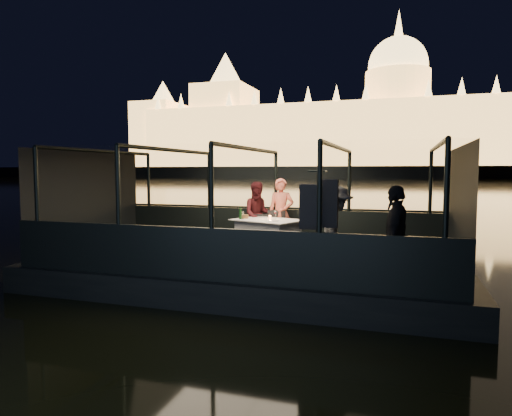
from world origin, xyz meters
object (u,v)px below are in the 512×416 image
(wine_bottle, at_px, (240,213))
(passenger_dark, at_px, (396,235))
(person_man_maroon, at_px, (258,217))
(passenger_stripe, at_px, (335,229))
(person_woman_coral, at_px, (281,217))
(coat_stand, at_px, (317,229))
(chair_port_right, at_px, (274,231))
(chair_port_left, at_px, (258,230))
(dining_table_central, at_px, (268,236))

(wine_bottle, bearing_deg, passenger_dark, -32.96)
(person_man_maroon, bearing_deg, passenger_stripe, -73.93)
(person_woman_coral, xyz_separation_m, passenger_dark, (2.67, -3.07, 0.10))
(coat_stand, height_order, wine_bottle, coat_stand)
(passenger_stripe, bearing_deg, wine_bottle, 41.65)
(chair_port_right, height_order, person_man_maroon, person_man_maroon)
(passenger_stripe, bearing_deg, passenger_dark, -128.56)
(person_woman_coral, distance_m, passenger_dark, 4.07)
(coat_stand, bearing_deg, person_woman_coral, 114.87)
(chair_port_left, height_order, person_woman_coral, person_woman_coral)
(wine_bottle, bearing_deg, person_woman_coral, 51.45)
(passenger_dark, bearing_deg, coat_stand, -83.93)
(coat_stand, height_order, passenger_stripe, coat_stand)
(coat_stand, bearing_deg, person_man_maroon, 122.97)
(chair_port_right, xyz_separation_m, wine_bottle, (-0.62, -0.61, 0.47))
(person_woman_coral, height_order, passenger_stripe, passenger_stripe)
(passenger_dark, bearing_deg, chair_port_right, -129.66)
(chair_port_right, height_order, passenger_stripe, passenger_stripe)
(dining_table_central, height_order, passenger_stripe, passenger_stripe)
(chair_port_right, relative_size, passenger_stripe, 0.57)
(chair_port_right, height_order, passenger_dark, passenger_dark)
(person_man_maroon, height_order, passenger_stripe, passenger_stripe)
(dining_table_central, relative_size, passenger_stripe, 0.91)
(chair_port_right, distance_m, passenger_dark, 3.95)
(person_woman_coral, height_order, passenger_dark, passenger_dark)
(chair_port_right, bearing_deg, person_woman_coral, 69.99)
(chair_port_left, relative_size, person_man_maroon, 0.51)
(coat_stand, relative_size, passenger_dark, 1.16)
(chair_port_right, xyz_separation_m, person_woman_coral, (0.09, 0.28, 0.30))
(coat_stand, relative_size, person_man_maroon, 1.19)
(coat_stand, bearing_deg, dining_table_central, 123.27)
(person_man_maroon, relative_size, wine_bottle, 5.37)
(dining_table_central, relative_size, person_woman_coral, 0.86)
(chair_port_right, distance_m, wine_bottle, 0.99)
(wine_bottle, bearing_deg, coat_stand, -45.80)
(chair_port_right, bearing_deg, dining_table_central, -94.57)
(dining_table_central, relative_size, wine_bottle, 4.90)
(chair_port_left, xyz_separation_m, passenger_stripe, (2.13, -2.29, 0.40))
(chair_port_right, relative_size, person_woman_coral, 0.54)
(chair_port_left, relative_size, passenger_stripe, 0.51)
(chair_port_left, bearing_deg, person_man_maroon, 93.96)
(chair_port_left, bearing_deg, person_woman_coral, 19.34)
(person_man_maroon, bearing_deg, chair_port_left, -98.64)
(dining_table_central, xyz_separation_m, person_woman_coral, (0.11, 0.74, 0.36))
(chair_port_left, xyz_separation_m, person_woman_coral, (0.48, 0.29, 0.30))
(passenger_stripe, bearing_deg, coat_stand, 142.43)
(person_woman_coral, bearing_deg, person_man_maroon, 175.04)
(dining_table_central, distance_m, passenger_dark, 3.65)
(passenger_dark, bearing_deg, person_woman_coral, -133.26)
(coat_stand, xyz_separation_m, passenger_stripe, (0.23, 0.50, -0.05))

